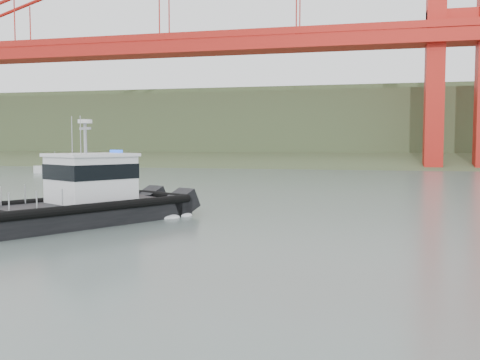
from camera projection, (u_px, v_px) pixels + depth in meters
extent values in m
plane|color=#4C5A55|center=(191.00, 254.00, 21.73)|extent=(400.00, 400.00, 0.00)
cube|color=#394D2C|center=(331.00, 165.00, 111.10)|extent=(500.00, 44.72, 16.25)
cube|color=#394D2C|center=(338.00, 137.00, 137.88)|extent=(500.00, 70.00, 18.00)
cube|color=#394D2C|center=(342.00, 122.00, 161.82)|extent=(500.00, 60.00, 16.00)
cube|color=#B41E16|center=(327.00, 43.00, 93.07)|extent=(260.00, 6.00, 2.20)
cube|color=black|center=(69.00, 212.00, 31.09)|extent=(7.38, 11.52, 1.35)
cube|color=black|center=(98.00, 217.00, 29.03)|extent=(7.38, 11.52, 1.35)
cube|color=black|center=(74.00, 206.00, 29.61)|extent=(9.20, 11.54, 0.28)
cube|color=white|center=(91.00, 179.00, 30.34)|extent=(4.94, 5.20, 2.59)
cube|color=black|center=(91.00, 171.00, 30.30)|extent=(5.03, 5.29, 0.85)
cube|color=white|center=(91.00, 155.00, 30.24)|extent=(5.25, 5.51, 0.18)
cylinder|color=#979BA0|center=(85.00, 139.00, 29.93)|extent=(0.18, 0.18, 2.03)
cylinder|color=white|center=(85.00, 121.00, 29.86)|extent=(0.79, 0.79, 0.20)
cube|color=silver|center=(55.00, 169.00, 81.85)|extent=(4.17, 6.41, 1.22)
cube|color=silver|center=(58.00, 163.00, 82.19)|extent=(2.42, 2.87, 1.22)
cube|color=black|center=(58.00, 160.00, 82.16)|extent=(2.49, 2.93, 0.36)
cylinder|color=#979BA0|center=(55.00, 155.00, 81.70)|extent=(0.08, 0.08, 1.22)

